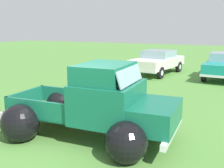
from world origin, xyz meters
The scene contains 4 objects.
ground_plane centered at (0.00, 0.00, 0.00)m, with size 80.00×80.00×0.00m, color #548C3D.
vintage_pickup_truck centered at (0.39, 0.02, 0.76)m, with size 4.73×2.99×1.96m.
show_car_0 centered at (-1.26, 10.13, 0.78)m, with size 2.45×4.60×1.43m.
spectator_0 centered at (-1.06, 2.68, 0.92)m, with size 0.54×0.41×1.62m.
Camera 1 is at (3.59, -5.55, 2.76)m, focal length 42.64 mm.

